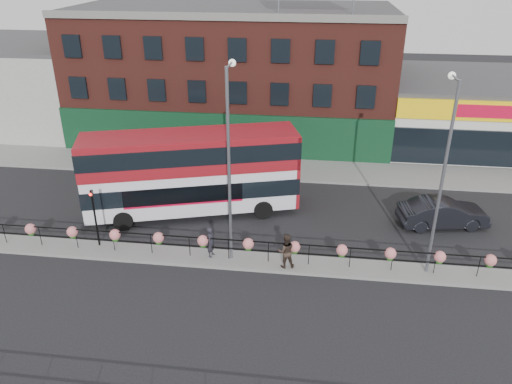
# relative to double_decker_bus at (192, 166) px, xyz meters

# --- Properties ---
(ground) EXTENTS (120.00, 120.00, 0.00)m
(ground) POSITION_rel_double_decker_bus_xyz_m (3.95, -4.85, -3.04)
(ground) COLOR black
(ground) RESTS_ON ground
(north_pavement) EXTENTS (60.00, 4.00, 0.15)m
(north_pavement) POSITION_rel_double_decker_bus_xyz_m (3.95, 7.15, -2.97)
(north_pavement) COLOR gray
(north_pavement) RESTS_ON ground
(median) EXTENTS (60.00, 1.60, 0.15)m
(median) POSITION_rel_double_decker_bus_xyz_m (3.95, -4.85, -2.97)
(median) COLOR gray
(median) RESTS_ON ground
(brick_building) EXTENTS (25.00, 12.21, 10.30)m
(brick_building) POSITION_rel_double_decker_bus_xyz_m (-0.05, 15.10, 2.08)
(brick_building) COLOR maroon
(brick_building) RESTS_ON ground
(supermarket) EXTENTS (15.00, 12.25, 5.30)m
(supermarket) POSITION_rel_double_decker_bus_xyz_m (19.95, 15.05, -0.40)
(supermarket) COLOR silver
(supermarket) RESTS_ON ground
(warehouse_west) EXTENTS (15.50, 12.00, 7.30)m
(warehouse_west) POSITION_rel_double_decker_bus_xyz_m (-20.30, 15.15, 0.61)
(warehouse_west) COLOR #9F9E9A
(warehouse_west) RESTS_ON ground
(median_railing) EXTENTS (30.04, 0.56, 1.23)m
(median_railing) POSITION_rel_double_decker_bus_xyz_m (3.95, -4.85, -2.00)
(median_railing) COLOR black
(median_railing) RESTS_ON median
(double_decker_bus) EXTENTS (12.55, 6.30, 4.96)m
(double_decker_bus) POSITION_rel_double_decker_bus_xyz_m (0.00, 0.00, 0.00)
(double_decker_bus) COLOR silver
(double_decker_bus) RESTS_ON ground
(car) EXTENTS (3.51, 5.56, 1.63)m
(car) POSITION_rel_double_decker_bus_xyz_m (14.33, 0.24, -2.23)
(car) COLOR black
(car) RESTS_ON ground
(pedestrian_a) EXTENTS (0.75, 0.63, 1.62)m
(pedestrian_a) POSITION_rel_double_decker_bus_xyz_m (2.04, -4.71, -2.09)
(pedestrian_a) COLOR black
(pedestrian_a) RESTS_ON median
(pedestrian_b) EXTENTS (1.13, 1.02, 1.78)m
(pedestrian_b) POSITION_rel_double_decker_bus_xyz_m (5.84, -5.20, -2.00)
(pedestrian_b) COLOR #332720
(pedestrian_b) RESTS_ON median
(lamp_column_west) EXTENTS (0.35, 1.69, 9.62)m
(lamp_column_west) POSITION_rel_double_decker_bus_xyz_m (3.06, -4.50, 2.80)
(lamp_column_west) COLOR slate
(lamp_column_west) RESTS_ON median
(lamp_column_east) EXTENTS (0.33, 1.64, 9.32)m
(lamp_column_east) POSITION_rel_double_decker_bus_xyz_m (12.64, -4.47, 2.63)
(lamp_column_east) COLOR slate
(lamp_column_east) RESTS_ON median
(traffic_light_median) EXTENTS (0.15, 0.28, 3.65)m
(traffic_light_median) POSITION_rel_double_decker_bus_xyz_m (-4.05, -4.46, -0.58)
(traffic_light_median) COLOR black
(traffic_light_median) RESTS_ON median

